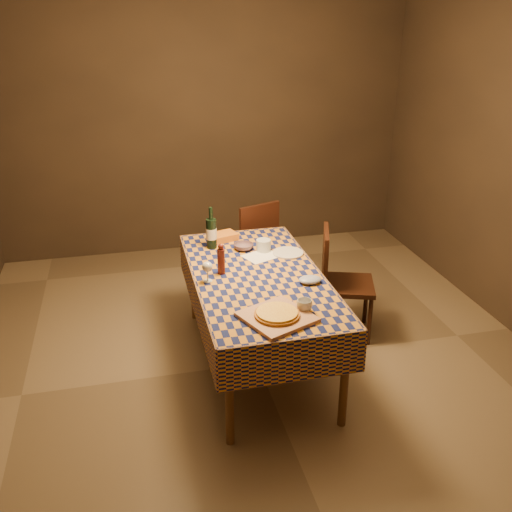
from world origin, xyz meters
The scene contains 16 objects.
room centered at (0.00, 0.00, 1.35)m, with size 5.00×5.10×2.70m.
dining_table centered at (0.00, 0.00, 0.69)m, with size 0.94×1.84×0.77m.
cutting_board centered at (-0.03, -0.65, 0.78)m, with size 0.39×0.39×0.02m, color #AF7552.
pizza centered at (-0.03, -0.65, 0.81)m, with size 0.35×0.35×0.03m.
pepper_mill centered at (-0.25, 0.09, 0.88)m, with size 0.07×0.07×0.24m.
bowl centered at (0.00, 0.49, 0.79)m, with size 0.16×0.16×0.05m, color #624853.
wine_glass centered at (-0.37, -0.02, 0.88)m, with size 0.09×0.09×0.15m.
wine_bottle centered at (-0.24, 0.59, 0.90)m, with size 0.10×0.10×0.35m.
deli_tub centered at (0.15, 0.42, 0.82)m, with size 0.12×0.12×0.10m, color silver.
takeout_container centered at (-0.12, 0.74, 0.80)m, with size 0.23×0.16×0.06m, color #CA6D1A.
white_plate centered at (0.33, 0.32, 0.78)m, with size 0.24×0.24×0.01m, color silver.
tumbler centered at (0.17, -0.60, 0.81)m, with size 0.10×0.10×0.08m, color silver.
flour_patch centered at (0.11, 0.33, 0.77)m, with size 0.27×0.21×0.00m, color white.
flour_bag centered at (0.33, -0.21, 0.79)m, with size 0.16×0.12×0.05m, color #97A4C2.
chair_far centered at (0.25, 1.21, 0.52)m, with size 0.54×0.55×0.93m.
chair_right centered at (0.76, 0.31, 0.52)m, with size 0.54×0.53×0.93m.
Camera 1 is at (-0.89, -3.67, 2.58)m, focal length 40.00 mm.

